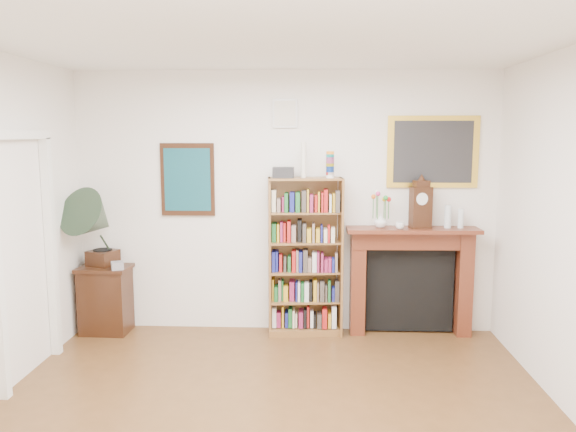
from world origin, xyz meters
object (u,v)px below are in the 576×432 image
at_px(gramophone, 96,223).
at_px(bottle_left, 448,217).
at_px(flower_vase, 381,221).
at_px(bottle_right, 461,218).
at_px(cd_stack, 117,266).
at_px(teacup, 400,226).
at_px(fireplace, 410,271).
at_px(mantel_clock, 421,205).
at_px(bookshelf, 305,248).
at_px(side_cabinet, 106,299).

height_order(gramophone, bottle_left, gramophone).
relative_size(flower_vase, bottle_right, 0.71).
distance_m(cd_stack, teacup, 2.97).
bearing_deg(gramophone, fireplace, 24.45).
bearing_deg(fireplace, mantel_clock, -38.94).
bearing_deg(fireplace, flower_vase, -173.52).
bearing_deg(bottle_right, fireplace, 175.62).
bearing_deg(fireplace, bottle_right, -5.60).
height_order(bottle_left, bottle_right, bottle_left).
bearing_deg(gramophone, mantel_clock, 23.42).
relative_size(cd_stack, teacup, 1.28).
bearing_deg(bookshelf, gramophone, 177.76).
height_order(gramophone, teacup, gramophone).
distance_m(fireplace, bottle_left, 0.70).
distance_m(mantel_clock, bottle_left, 0.31).
bearing_deg(bottle_left, bookshelf, -179.37).
relative_size(flower_vase, teacup, 1.53).
bearing_deg(flower_vase, bottle_left, 0.37).
distance_m(bookshelf, mantel_clock, 1.29).
relative_size(side_cabinet, mantel_clock, 1.47).
distance_m(bookshelf, bottle_right, 1.65).
bearing_deg(side_cabinet, fireplace, 3.62).
bearing_deg(teacup, gramophone, -178.97).
relative_size(fireplace, bottle_left, 5.77).
height_order(cd_stack, bottle_right, bottle_right).
distance_m(fireplace, flower_vase, 0.65).
bearing_deg(bottle_right, flower_vase, -179.48).
relative_size(fireplace, gramophone, 1.60).
relative_size(fireplace, bottle_right, 6.93).
xyz_separation_m(teacup, bottle_right, (0.64, 0.10, 0.06)).
height_order(side_cabinet, mantel_clock, mantel_clock).
distance_m(gramophone, teacup, 3.16).
relative_size(cd_stack, bottle_left, 0.50).
bearing_deg(gramophone, bottle_left, 23.48).
bearing_deg(mantel_clock, bottle_left, -12.87).
xyz_separation_m(bookshelf, mantel_clock, (1.20, 0.00, 0.46)).
distance_m(cd_stack, bottle_right, 3.62).
relative_size(bookshelf, gramophone, 2.24).
height_order(bookshelf, mantel_clock, bookshelf).
bearing_deg(bottle_left, cd_stack, -176.80).
bearing_deg(cd_stack, bookshelf, 5.13).
distance_m(gramophone, bottle_right, 3.81).
relative_size(cd_stack, flower_vase, 0.84).
relative_size(side_cabinet, gramophone, 0.84).
xyz_separation_m(cd_stack, bottle_right, (3.58, 0.20, 0.49)).
bearing_deg(fireplace, cd_stack, -176.89).
xyz_separation_m(fireplace, bottle_right, (0.50, -0.04, 0.58)).
bearing_deg(flower_vase, bookshelf, -179.14).
bearing_deg(flower_vase, cd_stack, -176.09).
relative_size(bookshelf, teacup, 20.75).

